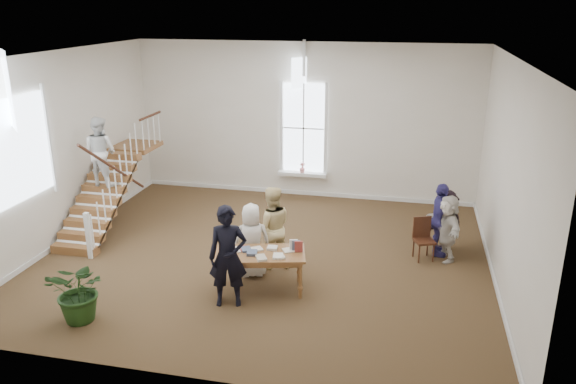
% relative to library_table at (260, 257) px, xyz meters
% --- Properties ---
extents(ground, '(10.00, 10.00, 0.00)m').
position_rel_library_table_xyz_m(ground, '(-0.31, 1.56, -0.74)').
color(ground, '#402E19').
rests_on(ground, ground).
extents(room_shell, '(10.49, 10.00, 10.00)m').
position_rel_library_table_xyz_m(room_shell, '(-0.31, 5.95, -0.34)').
color(room_shell, silver).
rests_on(room_shell, ground).
extents(staircase, '(1.10, 4.10, 2.92)m').
position_rel_library_table_xyz_m(staircase, '(-4.65, 2.31, 0.88)').
color(staircase, brown).
rests_on(staircase, ground).
extents(library_table, '(1.93, 1.27, 0.89)m').
position_rel_library_table_xyz_m(library_table, '(0.00, 0.00, 0.00)').
color(library_table, brown).
rests_on(library_table, ground).
extents(police_officer, '(0.83, 0.65, 2.00)m').
position_rel_library_table_xyz_m(police_officer, '(-0.44, -0.65, 0.26)').
color(police_officer, black).
rests_on(police_officer, ground).
extents(elderly_woman, '(0.91, 0.76, 1.60)m').
position_rel_library_table_xyz_m(elderly_woman, '(-0.34, 0.60, 0.06)').
color(elderly_woman, silver).
rests_on(elderly_woman, ground).
extents(person_yellow, '(1.09, 0.98, 1.84)m').
position_rel_library_table_xyz_m(person_yellow, '(-0.04, 1.10, 0.18)').
color(person_yellow, beige).
rests_on(person_yellow, ground).
extents(woman_cluster_a, '(0.47, 1.02, 1.71)m').
position_rel_library_table_xyz_m(woman_cluster_a, '(3.53, 2.52, 0.11)').
color(woman_cluster_a, navy).
rests_on(woman_cluster_a, ground).
extents(woman_cluster_b, '(1.04, 0.99, 1.42)m').
position_rel_library_table_xyz_m(woman_cluster_b, '(3.69, 2.97, -0.03)').
color(woman_cluster_b, black).
rests_on(woman_cluster_b, ground).
extents(woman_cluster_c, '(0.95, 1.47, 1.52)m').
position_rel_library_table_xyz_m(woman_cluster_c, '(3.69, 2.32, 0.02)').
color(woman_cluster_c, beige).
rests_on(woman_cluster_c, ground).
extents(floor_plant, '(1.09, 0.94, 1.20)m').
position_rel_library_table_xyz_m(floor_plant, '(-2.86, -1.80, -0.14)').
color(floor_plant, '#193510').
rests_on(floor_plant, ground).
extents(side_chair, '(0.54, 0.54, 0.96)m').
position_rel_library_table_xyz_m(side_chair, '(3.19, 2.27, -0.21)').
color(side_chair, '#35180E').
rests_on(side_chair, ground).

